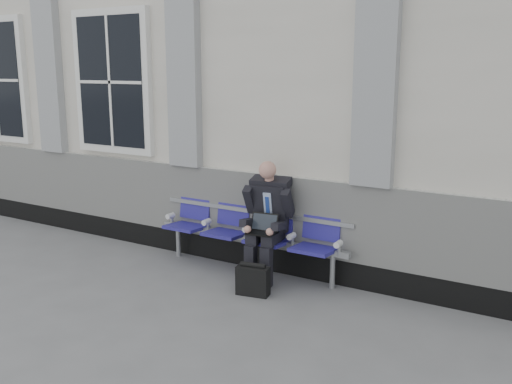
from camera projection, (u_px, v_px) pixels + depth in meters
The scene contains 5 objects.
ground at pixel (19, 264), 7.24m from camera, with size 70.00×70.00×0.00m, color slate.
station_building at pixel (183, 81), 9.69m from camera, with size 14.40×4.40×4.49m.
bench at pixel (250, 227), 6.91m from camera, with size 2.60×0.47×0.91m.
businessman at pixel (267, 216), 6.59m from camera, with size 0.59×0.79×1.41m.
briefcase at pixel (253, 280), 6.24m from camera, with size 0.38×0.21×0.37m.
Camera 1 is at (6.12, -4.35, 2.45)m, focal length 40.00 mm.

